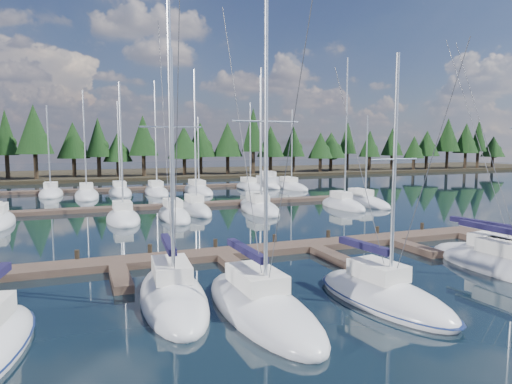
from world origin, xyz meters
name	(u,v)px	position (x,y,z in m)	size (l,w,h in m)	color
ground	(179,224)	(0.00, 30.00, 0.00)	(260.00, 260.00, 0.00)	black
far_shore	(120,174)	(0.00, 90.00, 0.30)	(220.00, 30.00, 0.60)	black
main_dock	(223,256)	(0.00, 17.36, 0.20)	(44.00, 6.13, 0.90)	#4F3D31
back_docks	(147,196)	(0.00, 49.58, 0.20)	(50.00, 21.80, 0.40)	#4F3D31
front_sailboat_2	(173,296)	(-4.14, 11.26, 0.29)	(3.41, 8.80, 13.59)	silver
front_sailboat_3	(260,306)	(-1.09, 8.71, 0.28)	(3.31, 9.41, 13.88)	silver
front_sailboat_4	(383,297)	(4.27, 7.93, 0.27)	(3.92, 8.10, 11.22)	silver
front_sailboat_6	(505,262)	(14.02, 10.15, 0.29)	(4.36, 9.52, 13.80)	silver
back_sailboat_rows	(162,200)	(0.99, 44.84, 0.26)	(46.52, 31.94, 16.21)	silver
motor_yacht_right	(267,184)	(19.20, 56.81, 0.46)	(2.84, 8.21, 4.07)	silver
tree_line	(105,139)	(-3.24, 80.24, 7.41)	(185.55, 11.48, 13.53)	black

